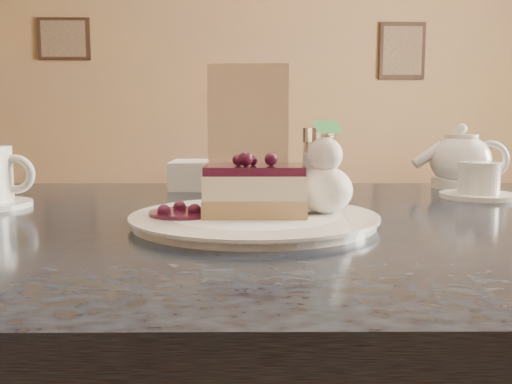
{
  "coord_description": "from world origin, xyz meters",
  "views": [
    {
      "loc": [
        0.18,
        -0.72,
        0.92
      ],
      "look_at": [
        0.2,
        -0.08,
        0.84
      ],
      "focal_mm": 40.0,
      "sensor_mm": 36.0,
      "label": 1
    }
  ],
  "objects_px": {
    "main_table": "(254,277)",
    "tea_set": "(463,166)",
    "cheesecake_slice": "(254,190)",
    "dessert_plate": "(254,220)"
  },
  "relations": [
    {
      "from": "main_table",
      "to": "tea_set",
      "type": "relative_size",
      "value": 4.84
    },
    {
      "from": "main_table",
      "to": "cheesecake_slice",
      "type": "distance_m",
      "value": 0.14
    },
    {
      "from": "main_table",
      "to": "dessert_plate",
      "type": "relative_size",
      "value": 4.23
    },
    {
      "from": "main_table",
      "to": "cheesecake_slice",
      "type": "relative_size",
      "value": 9.99
    },
    {
      "from": "cheesecake_slice",
      "to": "tea_set",
      "type": "relative_size",
      "value": 0.48
    },
    {
      "from": "dessert_plate",
      "to": "cheesecake_slice",
      "type": "distance_m",
      "value": 0.04
    },
    {
      "from": "tea_set",
      "to": "cheesecake_slice",
      "type": "bearing_deg",
      "value": -139.11
    },
    {
      "from": "main_table",
      "to": "tea_set",
      "type": "xyz_separation_m",
      "value": [
        0.4,
        0.3,
        0.13
      ]
    },
    {
      "from": "cheesecake_slice",
      "to": "tea_set",
      "type": "xyz_separation_m",
      "value": [
        0.4,
        0.35,
        0.0
      ]
    },
    {
      "from": "dessert_plate",
      "to": "tea_set",
      "type": "bearing_deg",
      "value": 40.89
    }
  ]
}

